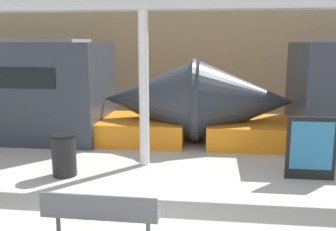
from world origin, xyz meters
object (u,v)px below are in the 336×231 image
object	(u,v)px
support_column_near	(144,90)
bench_near	(100,211)
trash_bin	(64,155)
poster_board	(311,148)

from	to	relation	value
support_column_near	bench_near	bearing A→B (deg)	-90.08
trash_bin	poster_board	size ratio (longest dim) A/B	0.68
bench_near	poster_board	distance (m)	5.10
bench_near	trash_bin	world-z (taller)	trash_bin
trash_bin	support_column_near	bearing A→B (deg)	30.76
poster_board	trash_bin	bearing A→B (deg)	-175.77
bench_near	support_column_near	world-z (taller)	support_column_near
trash_bin	support_column_near	world-z (taller)	support_column_near
trash_bin	poster_board	bearing A→B (deg)	4.23
bench_near	trash_bin	size ratio (longest dim) A/B	1.87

